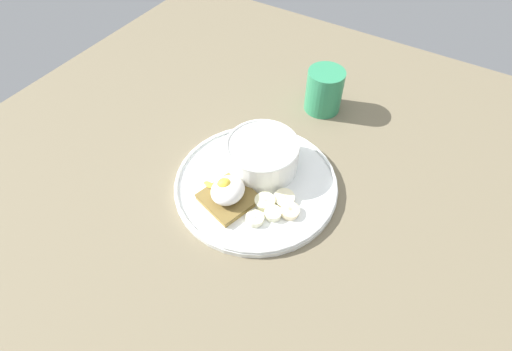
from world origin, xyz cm
name	(u,v)px	position (x,y,z in cm)	size (l,w,h in cm)	color
ground_plane	(256,190)	(0.00, 0.00, 1.00)	(120.00, 120.00, 2.00)	#6F634C
plate	(256,183)	(0.00, 0.00, 2.80)	(29.17, 29.17, 1.60)	white
oatmeal_bowl	(262,155)	(-4.03, -1.11, 6.00)	(13.20, 13.20, 5.87)	white
toast_slice	(229,198)	(5.80, -1.97, 3.67)	(10.25, 10.25, 1.19)	brown
poached_egg	(227,190)	(5.79, -2.09, 5.89)	(6.25, 8.09, 3.81)	white
banana_slice_front	(273,213)	(4.62, 6.13, 3.65)	(4.03, 4.01, 1.39)	#F0ECC2
banana_slice_left	(265,202)	(3.24, 3.75, 3.61)	(4.89, 4.89, 1.27)	beige
banana_slice_back	(284,198)	(0.81, 6.16, 3.58)	(4.75, 4.70, 1.42)	#F6EDBD
banana_slice_right	(255,219)	(6.99, 4.06, 3.54)	(3.47, 3.42, 1.19)	#F1EBC1
banana_slice_inner	(290,211)	(2.73, 8.25, 3.70)	(3.56, 3.68, 1.63)	beige
coffee_mug	(324,90)	(-26.05, 0.66, 6.69)	(7.62, 7.62, 9.16)	#2F895A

